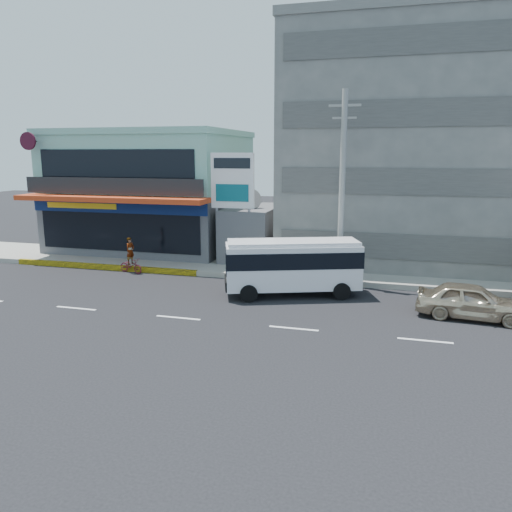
{
  "coord_description": "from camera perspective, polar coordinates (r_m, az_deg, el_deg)",
  "views": [
    {
      "loc": [
        8.55,
        -18.65,
        6.89
      ],
      "look_at": [
        2.57,
        3.16,
        2.2
      ],
      "focal_mm": 35.0,
      "sensor_mm": 36.0,
      "label": 1
    }
  ],
  "objects": [
    {
      "name": "ground",
      "position": [
        21.64,
        -8.88,
        -6.99
      ],
      "size": [
        120.0,
        120.0,
        0.0
      ],
      "primitive_type": "plane",
      "color": "black",
      "rests_on": "ground"
    },
    {
      "name": "sidewalk",
      "position": [
        29.16,
        7.92,
        -1.76
      ],
      "size": [
        70.0,
        5.0,
        0.3
      ],
      "primitive_type": "cube",
      "color": "gray",
      "rests_on": "ground"
    },
    {
      "name": "shop_building",
      "position": [
        36.67,
        -11.64,
        6.96
      ],
      "size": [
        12.4,
        11.7,
        8.0
      ],
      "color": "#46474C",
      "rests_on": "ground"
    },
    {
      "name": "concrete_building",
      "position": [
        33.68,
        18.16,
        11.34
      ],
      "size": [
        16.0,
        12.0,
        14.0
      ],
      "primitive_type": "cube",
      "color": "gray",
      "rests_on": "ground"
    },
    {
      "name": "gap_structure",
      "position": [
        32.23,
        -0.26,
        2.54
      ],
      "size": [
        3.0,
        6.0,
        3.5
      ],
      "primitive_type": "cube",
      "color": "#46474C",
      "rests_on": "ground"
    },
    {
      "name": "satellite_dish",
      "position": [
        31.03,
        -0.76,
        5.59
      ],
      "size": [
        1.5,
        1.5,
        0.15
      ],
      "primitive_type": "cylinder",
      "color": "slate",
      "rests_on": "gap_structure"
    },
    {
      "name": "billboard",
      "position": [
        29.35,
        -2.69,
        7.87
      ],
      "size": [
        2.6,
        0.18,
        6.9
      ],
      "color": "gray",
      "rests_on": "ground"
    },
    {
      "name": "utility_pole_near",
      "position": [
        26.23,
        9.81,
        7.75
      ],
      "size": [
        1.6,
        0.3,
        10.0
      ],
      "color": "#999993",
      "rests_on": "ground"
    },
    {
      "name": "minibus",
      "position": [
        24.37,
        4.21,
        -0.78
      ],
      "size": [
        6.84,
        4.19,
        2.73
      ],
      "color": "silver",
      "rests_on": "ground"
    },
    {
      "name": "sedan",
      "position": [
        22.99,
        23.44,
        -4.74
      ],
      "size": [
        4.64,
        2.28,
        1.52
      ],
      "primitive_type": "imported",
      "rotation": [
        0.0,
        0.0,
        1.46
      ],
      "color": "beige",
      "rests_on": "ground"
    },
    {
      "name": "motorcycle_rider",
      "position": [
        29.96,
        -14.12,
        -0.58
      ],
      "size": [
        1.72,
        0.98,
        2.09
      ],
      "color": "maroon",
      "rests_on": "ground"
    }
  ]
}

